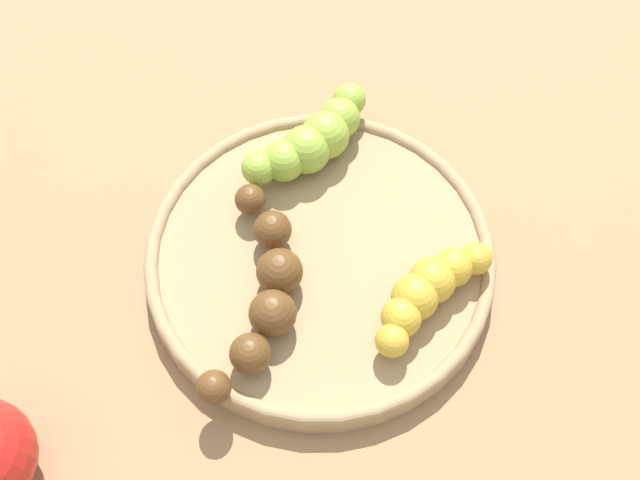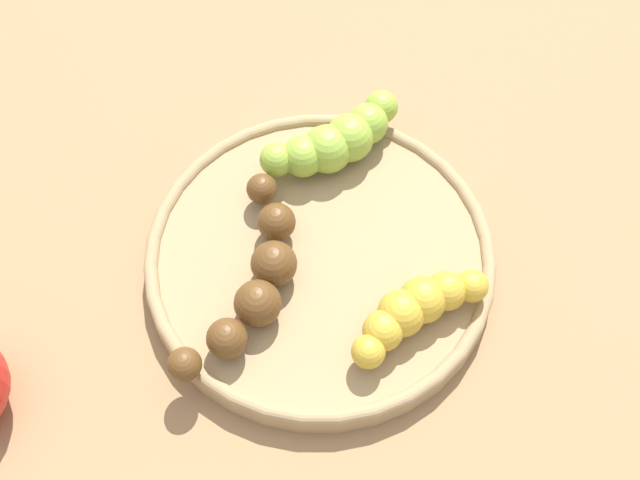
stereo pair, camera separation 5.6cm
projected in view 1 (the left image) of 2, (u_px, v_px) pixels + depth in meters
The scene contains 5 objects.
ground_plane at pixel (320, 266), 0.59m from camera, with size 2.40×2.40×0.00m, color #936D47.
fruit_bowl at pixel (320, 258), 0.58m from camera, with size 0.25×0.25×0.02m.
banana_green at pixel (313, 140), 0.60m from camera, with size 0.10×0.07×0.04m.
banana_overripe at pixel (264, 291), 0.54m from camera, with size 0.16×0.07×0.03m.
banana_spotted at pixel (427, 292), 0.54m from camera, with size 0.10×0.06×0.03m.
Camera 1 is at (-0.27, -0.08, 0.52)m, focal length 45.92 mm.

